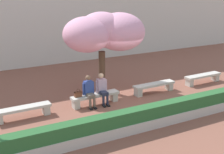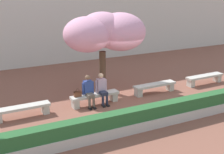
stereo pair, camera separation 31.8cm
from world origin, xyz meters
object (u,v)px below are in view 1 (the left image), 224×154
stone_bench_near_west (95,97)px  stone_bench_center (154,86)px  handbag (78,94)px  cherry_tree_main (105,32)px  person_seated_right (102,88)px  person_seated_left (89,90)px  stone_bench_west_end (23,111)px  stone_bench_near_east (203,77)px

stone_bench_near_west → stone_bench_center: 2.96m
handbag → cherry_tree_main: 3.07m
cherry_tree_main → person_seated_right: bearing=-121.3°
stone_bench_center → cherry_tree_main: 3.32m
person_seated_right → stone_bench_center: bearing=1.2°
person_seated_left → handbag: person_seated_left is taller
stone_bench_west_end → person_seated_right: person_seated_right is taller
stone_bench_near_west → person_seated_left: size_ratio=1.62×
stone_bench_near_east → stone_bench_near_west: bearing=180.0°
stone_bench_west_end → cherry_tree_main: (4.02, 1.21, 2.44)m
stone_bench_near_west → handbag: (-0.74, 0.02, 0.27)m
stone_bench_near_west → handbag: handbag is taller
stone_bench_west_end → stone_bench_near_west: (2.96, 0.00, 0.00)m
stone_bench_near_east → handbag: 6.66m
stone_bench_west_end → stone_bench_near_east: size_ratio=1.00×
person_seated_right → handbag: (-1.03, 0.08, -0.12)m
stone_bench_west_end → stone_bench_near_west: bearing=0.0°
person_seated_right → handbag: 1.04m
stone_bench_near_west → stone_bench_center: size_ratio=1.00×
stone_bench_near_east → handbag: handbag is taller
stone_bench_center → person_seated_left: size_ratio=1.62×
person_seated_left → person_seated_right: 0.59m
stone_bench_west_end → stone_bench_near_east: same height
person_seated_left → handbag: 0.47m
stone_bench_west_end → cherry_tree_main: 4.86m
person_seated_right → cherry_tree_main: size_ratio=0.35×
stone_bench_near_east → person_seated_left: person_seated_left is taller
handbag → stone_bench_west_end: bearing=-179.4°
stone_bench_west_end → stone_bench_near_west: size_ratio=1.00×
stone_bench_west_end → stone_bench_center: bearing=0.0°
stone_bench_near_west → stone_bench_center: bearing=0.0°
person_seated_left → handbag: size_ratio=3.81×
stone_bench_center → stone_bench_near_east: (2.96, 0.00, 0.00)m
stone_bench_west_end → person_seated_left: person_seated_left is taller
stone_bench_near_east → person_seated_left: (-6.21, -0.05, 0.39)m
stone_bench_center → stone_bench_near_west: bearing=180.0°
handbag → cherry_tree_main: cherry_tree_main is taller
person_seated_right → cherry_tree_main: (0.77, 1.27, 2.05)m
stone_bench_near_west → stone_bench_near_east: bearing=0.0°
stone_bench_west_end → cherry_tree_main: size_ratio=0.56×
handbag → cherry_tree_main: (1.81, 1.19, 2.17)m
stone_bench_center → cherry_tree_main: cherry_tree_main is taller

